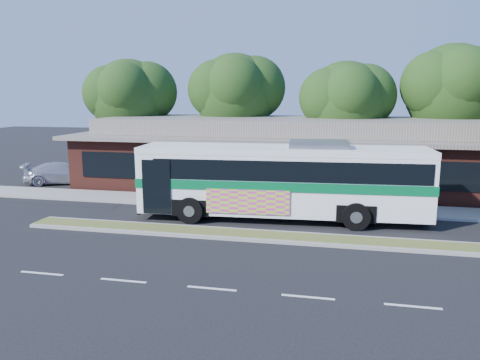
% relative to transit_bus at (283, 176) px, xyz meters
% --- Properties ---
extents(ground, '(120.00, 120.00, 0.00)m').
position_rel_transit_bus_xyz_m(ground, '(1.85, -3.80, -2.15)').
color(ground, black).
rests_on(ground, ground).
extents(median_strip, '(26.00, 1.10, 0.15)m').
position_rel_transit_bus_xyz_m(median_strip, '(1.85, -3.20, -2.07)').
color(median_strip, '#495725').
rests_on(median_strip, ground).
extents(sidewalk, '(44.00, 2.60, 0.12)m').
position_rel_transit_bus_xyz_m(sidewalk, '(1.85, 2.60, -2.09)').
color(sidewalk, gray).
rests_on(sidewalk, ground).
extents(parking_lot, '(14.00, 12.00, 0.01)m').
position_rel_transit_bus_xyz_m(parking_lot, '(-16.15, 6.20, -2.14)').
color(parking_lot, black).
rests_on(parking_lot, ground).
extents(plaza_building, '(33.20, 11.20, 4.45)m').
position_rel_transit_bus_xyz_m(plaza_building, '(1.85, 9.19, -0.02)').
color(plaza_building, '#5A251C').
rests_on(plaza_building, ground).
extents(tree_bg_a, '(6.47, 5.80, 8.63)m').
position_rel_transit_bus_xyz_m(tree_bg_a, '(-12.73, 11.34, 3.72)').
color(tree_bg_a, black).
rests_on(tree_bg_a, ground).
extents(tree_bg_b, '(6.69, 6.00, 9.00)m').
position_rel_transit_bus_xyz_m(tree_bg_b, '(-4.72, 12.34, 3.99)').
color(tree_bg_b, black).
rests_on(tree_bg_b, ground).
extents(tree_bg_c, '(6.24, 5.60, 8.26)m').
position_rel_transit_bus_xyz_m(tree_bg_c, '(3.26, 11.33, 3.44)').
color(tree_bg_c, black).
rests_on(tree_bg_c, ground).
extents(tree_bg_d, '(6.91, 6.20, 9.37)m').
position_rel_transit_bus_xyz_m(tree_bg_d, '(10.30, 12.35, 4.27)').
color(tree_bg_d, black).
rests_on(tree_bg_d, ground).
extents(transit_bus, '(13.91, 3.86, 3.86)m').
position_rel_transit_bus_xyz_m(transit_bus, '(0.00, 0.00, 0.00)').
color(transit_bus, white).
rests_on(transit_bus, ground).
extents(sedan, '(5.39, 3.87, 1.45)m').
position_rel_transit_bus_xyz_m(sedan, '(-15.79, 6.02, -1.42)').
color(sedan, '#B9BAC1').
rests_on(sedan, ground).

